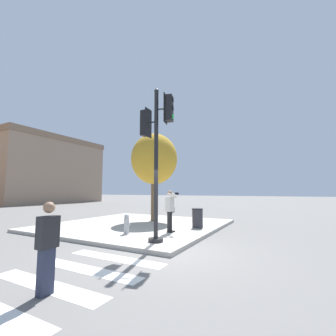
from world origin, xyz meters
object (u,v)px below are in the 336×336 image
(pedestrian_distant, at_px, (47,245))
(street_tree, at_px, (154,159))
(trash_bin, at_px, (197,218))
(traffic_signal_pole, at_px, (157,143))
(person_photographer, at_px, (170,207))
(fire_hydrant, at_px, (127,224))

(pedestrian_distant, relative_size, street_tree, 0.32)
(pedestrian_distant, xyz_separation_m, trash_bin, (7.20, -0.10, -0.27))
(traffic_signal_pole, xyz_separation_m, person_photographer, (1.76, 0.39, -2.28))
(traffic_signal_pole, distance_m, pedestrian_distant, 4.66)
(street_tree, bearing_deg, traffic_signal_pole, -147.61)
(traffic_signal_pole, height_order, fire_hydrant, traffic_signal_pole)
(person_photographer, xyz_separation_m, street_tree, (2.66, 2.41, 2.47))
(person_photographer, height_order, pedestrian_distant, person_photographer)
(fire_hydrant, bearing_deg, street_tree, 16.03)
(pedestrian_distant, bearing_deg, fire_hydrant, 21.91)
(pedestrian_distant, distance_m, fire_hydrant, 4.87)
(person_photographer, bearing_deg, fire_hydrant, 130.77)
(person_photographer, relative_size, fire_hydrant, 2.20)
(person_photographer, xyz_separation_m, fire_hydrant, (-1.14, 1.32, -0.62))
(person_photographer, relative_size, street_tree, 0.34)
(pedestrian_distant, distance_m, trash_bin, 7.20)
(traffic_signal_pole, xyz_separation_m, fire_hydrant, (0.62, 1.71, -2.90))
(street_tree, height_order, fire_hydrant, street_tree)
(pedestrian_distant, bearing_deg, street_tree, 19.27)
(person_photographer, bearing_deg, trash_bin, -21.05)
(traffic_signal_pole, height_order, person_photographer, traffic_signal_pole)
(traffic_signal_pole, distance_m, trash_bin, 4.36)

